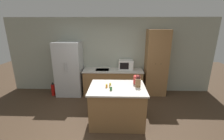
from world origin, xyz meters
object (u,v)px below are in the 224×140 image
at_px(knife_block, 138,83).
at_px(spice_bottle_tall_dark, 110,85).
at_px(spice_bottle_short_red, 106,86).
at_px(fire_extinguisher, 53,90).
at_px(microwave, 126,65).
at_px(kettle, 137,80).
at_px(spice_bottle_amber_oil, 111,88).
at_px(pantry_cabinet, 156,63).
at_px(refrigerator, 69,69).

relative_size(knife_block, spice_bottle_tall_dark, 2.89).
relative_size(spice_bottle_short_red, fire_extinguisher, 0.19).
relative_size(microwave, kettle, 2.12).
bearing_deg(spice_bottle_amber_oil, knife_block, 17.74).
xyz_separation_m(pantry_cabinet, microwave, (-1.02, 0.05, -0.07)).
xyz_separation_m(knife_block, fire_extinguisher, (-2.68, 1.40, -0.83)).
bearing_deg(refrigerator, spice_bottle_short_red, -49.41).
bearing_deg(fire_extinguisher, spice_bottle_amber_oil, -37.79).
bearing_deg(spice_bottle_short_red, pantry_cabinet, 47.31).
distance_m(knife_block, spice_bottle_amber_oil, 0.66).
bearing_deg(microwave, kettle, -82.72).
distance_m(microwave, spice_bottle_short_red, 1.83).
distance_m(spice_bottle_tall_dark, spice_bottle_amber_oil, 0.18).
bearing_deg(kettle, spice_bottle_amber_oil, -146.72).
xyz_separation_m(spice_bottle_tall_dark, spice_bottle_short_red, (-0.09, -0.03, -0.01)).
bearing_deg(spice_bottle_short_red, microwave, 72.67).
bearing_deg(kettle, refrigerator, 147.46).
xyz_separation_m(knife_block, kettle, (-0.00, 0.21, -0.00)).
xyz_separation_m(kettle, fire_extinguisher, (-2.68, 1.19, -0.83)).
relative_size(refrigerator, kettle, 7.92).
bearing_deg(spice_bottle_tall_dark, pantry_cabinet, 48.43).
bearing_deg(knife_block, kettle, 90.41).
bearing_deg(microwave, refrigerator, -175.78).
relative_size(spice_bottle_short_red, spice_bottle_amber_oil, 0.91).
distance_m(refrigerator, pantry_cabinet, 2.95).
distance_m(knife_block, spice_bottle_short_red, 0.74).
distance_m(microwave, knife_block, 1.71).
bearing_deg(spice_bottle_tall_dark, fire_extinguisher, 145.11).
bearing_deg(pantry_cabinet, microwave, 177.31).
height_order(refrigerator, fire_extinguisher, refrigerator).
bearing_deg(spice_bottle_tall_dark, spice_bottle_amber_oil, -81.64).
bearing_deg(spice_bottle_amber_oil, fire_extinguisher, 142.21).
distance_m(pantry_cabinet, spice_bottle_short_red, 2.32).
xyz_separation_m(microwave, spice_bottle_short_red, (-0.55, -1.75, -0.07)).
bearing_deg(microwave, spice_bottle_short_red, -107.33).
bearing_deg(spice_bottle_tall_dark, refrigerator, 132.80).
height_order(microwave, fire_extinguisher, microwave).
bearing_deg(microwave, knife_block, -83.56).
height_order(microwave, knife_block, knife_block).
bearing_deg(microwave, pantry_cabinet, -2.69).
distance_m(pantry_cabinet, knife_block, 1.85).
distance_m(refrigerator, spice_bottle_short_red, 2.12).
xyz_separation_m(refrigerator, spice_bottle_tall_dark, (1.46, -1.58, 0.07)).
xyz_separation_m(refrigerator, kettle, (2.11, -1.35, 0.12)).
relative_size(pantry_cabinet, kettle, 9.61).
bearing_deg(spice_bottle_short_red, knife_block, 3.82).
relative_size(microwave, spice_bottle_amber_oil, 5.10).
distance_m(microwave, fire_extinguisher, 2.65).
relative_size(refrigerator, fire_extinguisher, 3.98).
height_order(pantry_cabinet, fire_extinguisher, pantry_cabinet).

